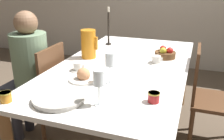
{
  "coord_description": "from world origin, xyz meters",
  "views": [
    {
      "loc": [
        0.56,
        -1.87,
        1.42
      ],
      "look_at": [
        0.0,
        -0.29,
        0.79
      ],
      "focal_mm": 40.0,
      "sensor_mm": 36.0,
      "label": 1
    }
  ],
  "objects_px": {
    "person_seated": "(28,67)",
    "serving_tray": "(59,98)",
    "jam_jar_amber": "(154,97)",
    "jam_jar_red": "(6,96)",
    "bread_plate": "(84,76)",
    "candlestick_tall": "(109,30)",
    "chair_person_side": "(42,91)",
    "fruit_bowl": "(165,54)",
    "wine_glass_juice": "(99,80)",
    "teacup_near_person": "(78,67)",
    "wine_glass_water": "(110,61)",
    "teacup_across": "(156,60)",
    "chair_opposite": "(209,96)",
    "red_pitcher": "(88,44)"
  },
  "relations": [
    {
      "from": "jam_jar_amber",
      "to": "jam_jar_red",
      "type": "relative_size",
      "value": 1.0
    },
    {
      "from": "chair_person_side",
      "to": "fruit_bowl",
      "type": "xyz_separation_m",
      "value": [
        1.0,
        0.47,
        0.31
      ]
    },
    {
      "from": "person_seated",
      "to": "teacup_across",
      "type": "distance_m",
      "value": 1.09
    },
    {
      "from": "wine_glass_water",
      "to": "teacup_across",
      "type": "height_order",
      "value": "wine_glass_water"
    },
    {
      "from": "teacup_near_person",
      "to": "bread_plate",
      "type": "distance_m",
      "value": 0.2
    },
    {
      "from": "person_seated",
      "to": "wine_glass_water",
      "type": "distance_m",
      "value": 0.86
    },
    {
      "from": "wine_glass_water",
      "to": "fruit_bowl",
      "type": "relative_size",
      "value": 1.16
    },
    {
      "from": "chair_person_side",
      "to": "person_seated",
      "type": "height_order",
      "value": "person_seated"
    },
    {
      "from": "wine_glass_water",
      "to": "fruit_bowl",
      "type": "distance_m",
      "value": 0.76
    },
    {
      "from": "person_seated",
      "to": "wine_glass_juice",
      "type": "distance_m",
      "value": 1.02
    },
    {
      "from": "serving_tray",
      "to": "fruit_bowl",
      "type": "relative_size",
      "value": 1.7
    },
    {
      "from": "chair_opposite",
      "to": "person_seated",
      "type": "xyz_separation_m",
      "value": [
        -1.49,
        -0.42,
        0.22
      ]
    },
    {
      "from": "wine_glass_juice",
      "to": "bread_plate",
      "type": "distance_m",
      "value": 0.41
    },
    {
      "from": "chair_person_side",
      "to": "red_pitcher",
      "type": "distance_m",
      "value": 0.59
    },
    {
      "from": "chair_person_side",
      "to": "teacup_across",
      "type": "bearing_deg",
      "value": -73.0
    },
    {
      "from": "bread_plate",
      "to": "candlestick_tall",
      "type": "height_order",
      "value": "candlestick_tall"
    },
    {
      "from": "serving_tray",
      "to": "candlestick_tall",
      "type": "height_order",
      "value": "candlestick_tall"
    },
    {
      "from": "wine_glass_juice",
      "to": "jam_jar_amber",
      "type": "relative_size",
      "value": 3.01
    },
    {
      "from": "wine_glass_juice",
      "to": "jam_jar_amber",
      "type": "xyz_separation_m",
      "value": [
        0.28,
        0.14,
        -0.12
      ]
    },
    {
      "from": "person_seated",
      "to": "serving_tray",
      "type": "distance_m",
      "value": 0.82
    },
    {
      "from": "person_seated",
      "to": "fruit_bowl",
      "type": "distance_m",
      "value": 1.2
    },
    {
      "from": "wine_glass_water",
      "to": "fruit_bowl",
      "type": "bearing_deg",
      "value": 68.83
    },
    {
      "from": "wine_glass_juice",
      "to": "jam_jar_red",
      "type": "relative_size",
      "value": 3.01
    },
    {
      "from": "serving_tray",
      "to": "person_seated",
      "type": "bearing_deg",
      "value": 139.7
    },
    {
      "from": "chair_person_side",
      "to": "wine_glass_water",
      "type": "distance_m",
      "value": 0.87
    },
    {
      "from": "chair_opposite",
      "to": "jam_jar_amber",
      "type": "bearing_deg",
      "value": -23.73
    },
    {
      "from": "wine_glass_water",
      "to": "teacup_across",
      "type": "distance_m",
      "value": 0.58
    },
    {
      "from": "serving_tray",
      "to": "chair_opposite",
      "type": "bearing_deg",
      "value": 47.57
    },
    {
      "from": "red_pitcher",
      "to": "serving_tray",
      "type": "height_order",
      "value": "red_pitcher"
    },
    {
      "from": "wine_glass_juice",
      "to": "fruit_bowl",
      "type": "height_order",
      "value": "wine_glass_juice"
    },
    {
      "from": "bread_plate",
      "to": "candlestick_tall",
      "type": "xyz_separation_m",
      "value": [
        -0.17,
        0.97,
        0.13
      ]
    },
    {
      "from": "teacup_near_person",
      "to": "serving_tray",
      "type": "distance_m",
      "value": 0.5
    },
    {
      "from": "jam_jar_amber",
      "to": "chair_person_side",
      "type": "bearing_deg",
      "value": 159.29
    },
    {
      "from": "jam_jar_amber",
      "to": "chair_opposite",
      "type": "bearing_deg",
      "value": 66.27
    },
    {
      "from": "person_seated",
      "to": "chair_opposite",
      "type": "bearing_deg",
      "value": -74.22
    },
    {
      "from": "chair_opposite",
      "to": "teacup_across",
      "type": "bearing_deg",
      "value": -78.14
    },
    {
      "from": "chair_opposite",
      "to": "teacup_near_person",
      "type": "distance_m",
      "value": 1.13
    },
    {
      "from": "red_pitcher",
      "to": "teacup_across",
      "type": "height_order",
      "value": "red_pitcher"
    },
    {
      "from": "chair_opposite",
      "to": "teacup_across",
      "type": "height_order",
      "value": "chair_opposite"
    },
    {
      "from": "jam_jar_red",
      "to": "candlestick_tall",
      "type": "relative_size",
      "value": 0.18
    },
    {
      "from": "teacup_near_person",
      "to": "wine_glass_juice",
      "type": "bearing_deg",
      "value": -51.88
    },
    {
      "from": "chair_opposite",
      "to": "teacup_near_person",
      "type": "bearing_deg",
      "value": -64.8
    },
    {
      "from": "wine_glass_water",
      "to": "wine_glass_juice",
      "type": "distance_m",
      "value": 0.32
    },
    {
      "from": "wine_glass_water",
      "to": "teacup_near_person",
      "type": "relative_size",
      "value": 1.67
    },
    {
      "from": "wine_glass_water",
      "to": "bread_plate",
      "type": "height_order",
      "value": "wine_glass_water"
    },
    {
      "from": "fruit_bowl",
      "to": "teacup_near_person",
      "type": "bearing_deg",
      "value": -136.6
    },
    {
      "from": "wine_glass_juice",
      "to": "candlestick_tall",
      "type": "relative_size",
      "value": 0.54
    },
    {
      "from": "wine_glass_juice",
      "to": "person_seated",
      "type": "bearing_deg",
      "value": 149.8
    },
    {
      "from": "chair_opposite",
      "to": "red_pitcher",
      "type": "distance_m",
      "value": 1.13
    },
    {
      "from": "red_pitcher",
      "to": "fruit_bowl",
      "type": "height_order",
      "value": "red_pitcher"
    }
  ]
}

